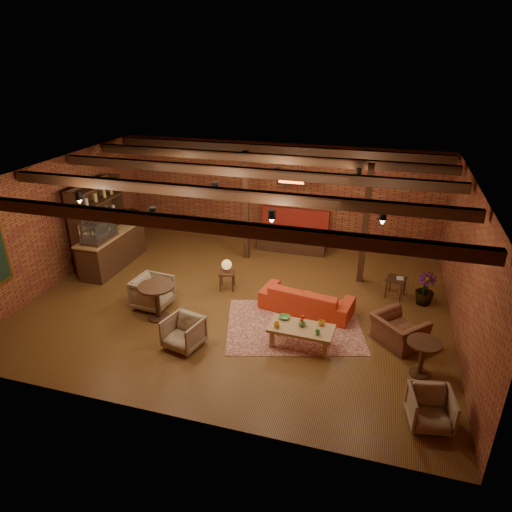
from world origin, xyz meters
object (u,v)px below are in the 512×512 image
(round_table_left, at_px, (157,296))
(armchair_right, at_px, (399,326))
(sofa, at_px, (306,299))
(armchair_b, at_px, (183,331))
(round_table_right, at_px, (423,353))
(plant_tall, at_px, (430,259))
(armchair_a, at_px, (153,291))
(armchair_far, at_px, (431,407))
(side_table_book, at_px, (396,280))
(coffee_table, at_px, (301,329))
(side_table_lamp, at_px, (227,267))

(round_table_left, height_order, armchair_right, armchair_right)
(sofa, distance_m, round_table_left, 3.50)
(sofa, relative_size, armchair_b, 2.95)
(sofa, relative_size, armchair_right, 2.20)
(round_table_right, distance_m, plant_tall, 2.94)
(armchair_a, height_order, armchair_far, armchair_a)
(plant_tall, bearing_deg, round_table_left, -157.84)
(armchair_far, bearing_deg, plant_tall, 79.01)
(armchair_right, xyz_separation_m, side_table_book, (-0.08, 2.11, 0.04))
(coffee_table, height_order, plant_tall, plant_tall)
(round_table_right, bearing_deg, sofa, 145.83)
(armchair_a, xyz_separation_m, plant_tall, (6.31, 1.98, 0.80))
(round_table_right, bearing_deg, coffee_table, 173.38)
(plant_tall, bearing_deg, armchair_far, -91.10)
(sofa, height_order, armchair_right, armchair_right)
(armchair_a, distance_m, round_table_right, 6.20)
(sofa, xyz_separation_m, round_table_left, (-3.24, -1.30, 0.26))
(round_table_left, distance_m, round_table_right, 5.79)
(sofa, bearing_deg, side_table_lamp, -3.58)
(coffee_table, bearing_deg, plant_tall, 44.91)
(side_table_lamp, bearing_deg, armchair_far, -36.24)
(armchair_b, xyz_separation_m, plant_tall, (4.92, 3.27, 0.85))
(armchair_a, distance_m, armchair_right, 5.71)
(round_table_left, distance_m, armchair_far, 6.12)
(plant_tall, bearing_deg, side_table_lamp, -172.77)
(side_table_lamp, xyz_separation_m, plant_tall, (4.90, 0.62, 0.59))
(round_table_right, relative_size, armchair_far, 1.05)
(armchair_b, distance_m, side_table_book, 5.47)
(armchair_a, xyz_separation_m, side_table_book, (5.63, 2.17, 0.05))
(round_table_right, relative_size, plant_tall, 0.31)
(armchair_far, bearing_deg, side_table_book, 88.04)
(armchair_right, height_order, round_table_right, armchair_right)
(armchair_b, relative_size, side_table_book, 1.33)
(armchair_a, bearing_deg, armchair_far, -103.82)
(armchair_a, relative_size, armchair_far, 1.19)
(sofa, relative_size, armchair_far, 3.08)
(plant_tall, bearing_deg, sofa, -157.56)
(side_table_lamp, height_order, armchair_a, armchair_a)
(coffee_table, bearing_deg, sofa, 95.53)
(sofa, bearing_deg, round_table_left, 31.23)
(armchair_b, relative_size, armchair_right, 0.74)
(coffee_table, xyz_separation_m, round_table_left, (-3.38, 0.14, 0.17))
(sofa, height_order, armchair_far, armchair_far)
(coffee_table, distance_m, plant_tall, 3.72)
(round_table_left, xyz_separation_m, round_table_right, (5.77, -0.42, -0.08))
(round_table_left, height_order, armchair_a, round_table_left)
(plant_tall, bearing_deg, coffee_table, -135.09)
(armchair_far, bearing_deg, armchair_right, 93.35)
(coffee_table, bearing_deg, armchair_right, 18.26)
(side_table_lamp, distance_m, round_table_left, 2.09)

